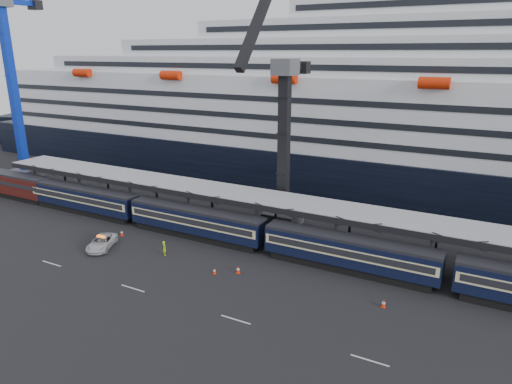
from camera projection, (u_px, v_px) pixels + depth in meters
ground at (406, 340)px, 37.67m from camera, size 260.00×260.00×0.00m
train at (380, 258)px, 47.55m from camera, size 133.05×3.00×4.05m
canopy at (436, 226)px, 47.95m from camera, size 130.00×6.25×5.53m
cruise_ship at (461, 120)px, 73.36m from camera, size 214.09×28.84×34.00m
crane_blue at (9, 79)px, 79.30m from camera, size 4.50×19.91×52.01m
crane_dark_near at (283, 140)px, 58.80m from camera, size 4.50×17.75×35.08m
pickup_truck at (102, 242)px, 55.15m from camera, size 4.34×5.74×1.45m
worker at (164, 248)px, 53.17m from camera, size 0.76×0.70×1.75m
traffic_cone_a at (122, 233)px, 58.97m from camera, size 0.42×0.42×0.84m
traffic_cone_b at (238, 269)px, 48.97m from camera, size 0.43×0.43×0.87m
traffic_cone_c at (214, 271)px, 48.84m from camera, size 0.35×0.35×0.71m
traffic_cone_d at (384, 303)px, 42.42m from camera, size 0.42×0.42×0.84m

